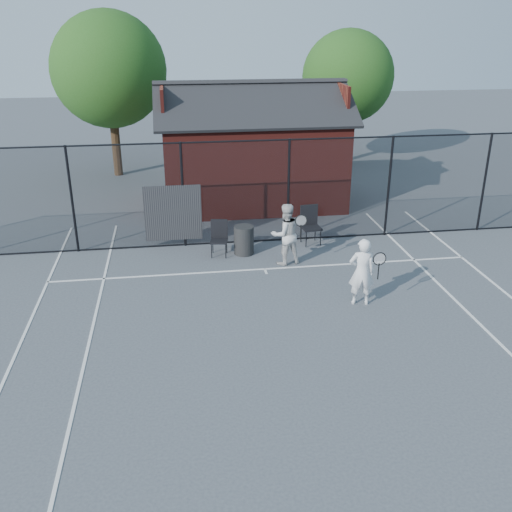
{
  "coord_description": "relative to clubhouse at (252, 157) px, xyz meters",
  "views": [
    {
      "loc": [
        -2.22,
        -10.44,
        6.08
      ],
      "look_at": [
        -0.48,
        1.32,
        1.1
      ],
      "focal_mm": 40.0,
      "sensor_mm": 36.0,
      "label": 1
    }
  ],
  "objects": [
    {
      "name": "chair_left",
      "position": [
        -1.6,
        -4.9,
        -1.12
      ],
      "size": [
        0.54,
        0.55,
        0.97
      ],
      "primitive_type": "cube",
      "rotation": [
        0.0,
        0.0,
        -0.16
      ],
      "color": "black",
      "rests_on": "ground"
    },
    {
      "name": "player_back",
      "position": [
        0.1,
        -5.69,
        -0.78
      ],
      "size": [
        0.96,
        0.81,
        1.66
      ],
      "color": "silver",
      "rests_on": "ground"
    },
    {
      "name": "tree_right",
      "position": [
        5.0,
        5.5,
        2.1
      ],
      "size": [
        3.97,
        3.97,
        5.7
      ],
      "color": "#312113",
      "rests_on": "ground"
    },
    {
      "name": "ground",
      "position": [
        -0.5,
        -9.0,
        -1.61
      ],
      "size": [
        80.0,
        80.0,
        0.0
      ],
      "primitive_type": "plane",
      "color": "#45484F",
      "rests_on": "ground"
    },
    {
      "name": "chair_right",
      "position": [
        1.11,
        -4.4,
        -1.06
      ],
      "size": [
        0.59,
        0.6,
        1.09
      ],
      "primitive_type": "cube",
      "rotation": [
        0.0,
        0.0,
        0.12
      ],
      "color": "black",
      "rests_on": "ground"
    },
    {
      "name": "tree_left",
      "position": [
        -5.0,
        4.5,
        2.58
      ],
      "size": [
        4.48,
        4.48,
        6.44
      ],
      "color": "#312113",
      "rests_on": "ground"
    },
    {
      "name": "clubhouse",
      "position": [
        0.0,
        0.0,
        0.0
      ],
      "size": [
        6.5,
        4.36,
        4.19
      ],
      "color": "maroon",
      "rests_on": "ground"
    },
    {
      "name": "waste_bin",
      "position": [
        -0.9,
        -4.85,
        -1.21
      ],
      "size": [
        0.6,
        0.6,
        0.8
      ],
      "primitive_type": "cylinder",
      "rotation": [
        0.0,
        0.0,
        0.09
      ],
      "color": "#252525",
      "rests_on": "ground"
    },
    {
      "name": "court_lines",
      "position": [
        -0.5,
        -10.32,
        -1.6
      ],
      "size": [
        11.02,
        18.0,
        0.01
      ],
      "color": "white",
      "rests_on": "ground"
    },
    {
      "name": "fence",
      "position": [
        -0.8,
        -4.0,
        -0.16
      ],
      "size": [
        22.04,
        3.0,
        3.0
      ],
      "color": "black",
      "rests_on": "ground"
    },
    {
      "name": "player_front",
      "position": [
        1.35,
        -8.23,
        -0.81
      ],
      "size": [
        0.74,
        0.57,
        1.59
      ],
      "color": "white",
      "rests_on": "ground"
    }
  ]
}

